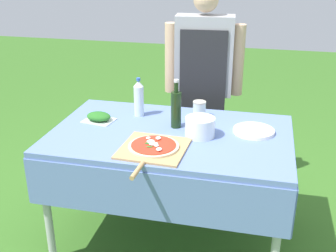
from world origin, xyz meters
TOP-DOWN VIEW (x-y plane):
  - ground_plane at (0.00, 0.00)m, footprint 12.00×12.00m
  - prep_table at (0.00, 0.00)m, footprint 1.44×0.91m
  - person_cook at (0.08, 0.76)m, footprint 0.58×0.22m
  - pizza_on_peel at (-0.04, -0.25)m, footprint 0.37×0.53m
  - oil_bottle at (0.01, 0.09)m, footprint 0.06×0.06m
  - water_bottle at (-0.26, 0.23)m, footprint 0.06×0.06m
  - herb_container at (-0.49, 0.07)m, footprint 0.21×0.17m
  - mixing_tub at (0.18, -0.01)m, footprint 0.18×0.18m
  - plate_stack at (0.48, 0.11)m, footprint 0.25×0.25m
  - sauce_jar at (0.13, 0.28)m, footprint 0.09×0.09m

SIDE VIEW (x-z plane):
  - ground_plane at x=0.00m, z-range 0.00..0.00m
  - prep_table at x=0.00m, z-range 0.30..1.07m
  - plate_stack at x=0.48m, z-range 0.77..0.79m
  - pizza_on_peel at x=-0.04m, z-range 0.75..0.80m
  - herb_container at x=-0.49m, z-range 0.76..0.82m
  - sauce_jar at x=0.13m, z-range 0.76..0.87m
  - mixing_tub at x=0.18m, z-range 0.77..0.88m
  - water_bottle at x=-0.26m, z-range 0.76..1.01m
  - oil_bottle at x=0.01m, z-range 0.73..1.04m
  - person_cook at x=0.08m, z-range 0.14..1.68m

